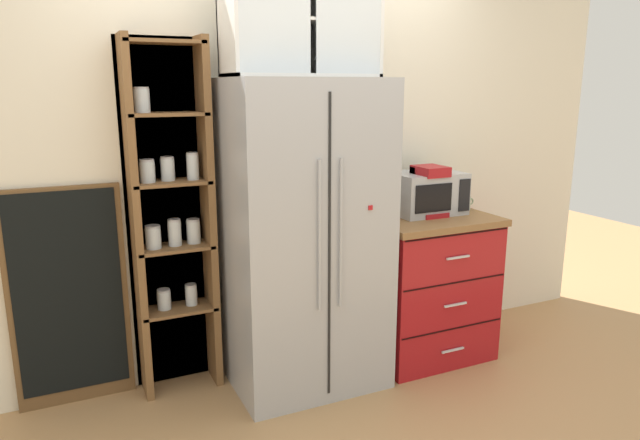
% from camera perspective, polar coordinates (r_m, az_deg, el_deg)
% --- Properties ---
extents(ground_plane, '(10.57, 10.57, 0.00)m').
position_cam_1_polar(ground_plane, '(3.55, -1.34, -15.53)').
color(ground_plane, tan).
extents(wall_back_cream, '(4.88, 0.10, 2.55)m').
position_cam_1_polar(wall_back_cream, '(3.52, -4.09, 6.08)').
color(wall_back_cream, silver).
rests_on(wall_back_cream, ground).
extents(refrigerator, '(0.85, 0.67, 1.75)m').
position_cam_1_polar(refrigerator, '(3.25, -1.60, -1.67)').
color(refrigerator, '#ADAFB5').
rests_on(refrigerator, ground).
extents(pantry_shelf_column, '(0.47, 0.25, 1.96)m').
position_cam_1_polar(pantry_shelf_column, '(3.28, -14.61, 0.47)').
color(pantry_shelf_column, brown).
rests_on(pantry_shelf_column, ground).
extents(counter_cabinet, '(0.78, 0.67, 0.92)m').
position_cam_1_polar(counter_cabinet, '(3.78, 10.23, -6.30)').
color(counter_cabinet, '#A8161C').
rests_on(counter_cabinet, ground).
extents(microwave, '(0.44, 0.33, 0.26)m').
position_cam_1_polar(microwave, '(3.68, 10.49, 2.65)').
color(microwave, '#ADAFB5').
rests_on(microwave, counter_cabinet).
extents(coffee_maker, '(0.17, 0.20, 0.31)m').
position_cam_1_polar(coffee_maker, '(3.63, 10.57, 2.91)').
color(coffee_maker, '#A8161C').
rests_on(coffee_maker, counter_cabinet).
extents(mug_cream, '(0.11, 0.08, 0.09)m').
position_cam_1_polar(mug_cream, '(3.49, 5.97, 0.84)').
color(mug_cream, silver).
rests_on(mug_cream, counter_cabinet).
extents(mug_sage, '(0.12, 0.08, 0.09)m').
position_cam_1_polar(mug_sage, '(3.86, 14.12, 1.68)').
color(mug_sage, '#8CA37F').
rests_on(mug_sage, counter_cabinet).
extents(bottle_clear, '(0.07, 0.07, 0.30)m').
position_cam_1_polar(bottle_clear, '(3.68, 9.97, 2.72)').
color(bottle_clear, silver).
rests_on(bottle_clear, counter_cabinet).
extents(upper_cabinet, '(0.82, 0.32, 0.57)m').
position_cam_1_polar(upper_cabinet, '(3.20, -2.08, 19.03)').
color(upper_cabinet, silver).
rests_on(upper_cabinet, refrigerator).
extents(chalkboard_menu, '(0.60, 0.04, 1.21)m').
position_cam_1_polar(chalkboard_menu, '(3.37, -23.65, -7.03)').
color(chalkboard_menu, brown).
rests_on(chalkboard_menu, ground).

